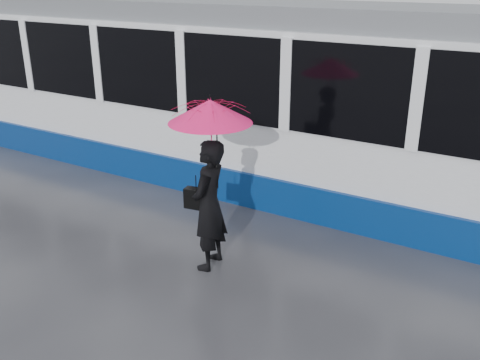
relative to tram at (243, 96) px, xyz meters
The scene contains 6 objects.
ground 3.12m from the tram, 70.64° to the right, with size 90.00×90.00×0.00m, color #29292E.
rails 1.85m from the tram, ahead, with size 34.00×1.51×0.02m.
tram is the anchor object (origin of this frame).
woman 3.59m from the tram, 66.73° to the right, with size 0.67×0.44×1.83m, color black.
umbrella 3.55m from the tram, 65.98° to the right, with size 1.23×1.23×1.24m.
handbag 3.48m from the tram, 69.99° to the right, with size 0.35×0.19×0.46m.
Camera 1 is at (4.24, -6.13, 3.86)m, focal length 40.00 mm.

